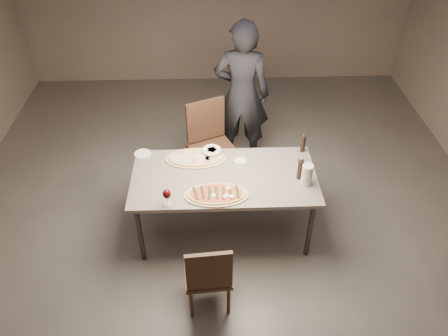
{
  "coord_description": "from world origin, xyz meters",
  "views": [
    {
      "loc": [
        -0.12,
        -3.25,
        3.47
      ],
      "look_at": [
        0.0,
        0.0,
        0.85
      ],
      "focal_mm": 35.0,
      "sensor_mm": 36.0,
      "label": 1
    }
  ],
  "objects_px": {
    "diner": "(242,95)",
    "dining_table": "(224,180)",
    "zucchini_pizza": "(217,194)",
    "chair_far": "(210,140)",
    "ham_pizza": "(196,158)",
    "pepper_mill_left": "(300,169)",
    "bread_basket": "(212,151)",
    "carafe": "(307,175)",
    "chair_near": "(208,274)"
  },
  "relations": [
    {
      "from": "zucchini_pizza",
      "to": "chair_far",
      "type": "bearing_deg",
      "value": 107.17
    },
    {
      "from": "dining_table",
      "to": "bread_basket",
      "type": "height_order",
      "value": "bread_basket"
    },
    {
      "from": "zucchini_pizza",
      "to": "carafe",
      "type": "relative_size",
      "value": 2.77
    },
    {
      "from": "dining_table",
      "to": "carafe",
      "type": "xyz_separation_m",
      "value": [
        0.77,
        -0.14,
        0.17
      ]
    },
    {
      "from": "pepper_mill_left",
      "to": "zucchini_pizza",
      "type": "bearing_deg",
      "value": -164.36
    },
    {
      "from": "ham_pizza",
      "to": "zucchini_pizza",
      "type": "bearing_deg",
      "value": -81.98
    },
    {
      "from": "dining_table",
      "to": "pepper_mill_left",
      "type": "bearing_deg",
      "value": -4.42
    },
    {
      "from": "dining_table",
      "to": "pepper_mill_left",
      "type": "height_order",
      "value": "pepper_mill_left"
    },
    {
      "from": "ham_pizza",
      "to": "bread_basket",
      "type": "distance_m",
      "value": 0.18
    },
    {
      "from": "carafe",
      "to": "diner",
      "type": "xyz_separation_m",
      "value": [
        -0.52,
        1.45,
        0.05
      ]
    },
    {
      "from": "dining_table",
      "to": "chair_far",
      "type": "xyz_separation_m",
      "value": [
        -0.13,
        0.87,
        -0.12
      ]
    },
    {
      "from": "chair_near",
      "to": "dining_table",
      "type": "bearing_deg",
      "value": 75.48
    },
    {
      "from": "zucchini_pizza",
      "to": "dining_table",
      "type": "bearing_deg",
      "value": 89.2
    },
    {
      "from": "zucchini_pizza",
      "to": "pepper_mill_left",
      "type": "distance_m",
      "value": 0.84
    },
    {
      "from": "zucchini_pizza",
      "to": "chair_near",
      "type": "height_order",
      "value": "chair_near"
    },
    {
      "from": "dining_table",
      "to": "diner",
      "type": "bearing_deg",
      "value": 78.81
    },
    {
      "from": "dining_table",
      "to": "zucchini_pizza",
      "type": "bearing_deg",
      "value": -105.44
    },
    {
      "from": "ham_pizza",
      "to": "chair_far",
      "type": "distance_m",
      "value": 0.64
    },
    {
      "from": "zucchini_pizza",
      "to": "bread_basket",
      "type": "xyz_separation_m",
      "value": [
        -0.04,
        0.63,
        0.03
      ]
    },
    {
      "from": "chair_near",
      "to": "pepper_mill_left",
      "type": "bearing_deg",
      "value": 40.4
    },
    {
      "from": "zucchini_pizza",
      "to": "chair_far",
      "type": "relative_size",
      "value": 0.59
    },
    {
      "from": "dining_table",
      "to": "diner",
      "type": "relative_size",
      "value": 0.99
    },
    {
      "from": "zucchini_pizza",
      "to": "bread_basket",
      "type": "bearing_deg",
      "value": 107.84
    },
    {
      "from": "dining_table",
      "to": "carafe",
      "type": "height_order",
      "value": "carafe"
    },
    {
      "from": "bread_basket",
      "to": "diner",
      "type": "distance_m",
      "value": 1.03
    },
    {
      "from": "carafe",
      "to": "ham_pizza",
      "type": "bearing_deg",
      "value": 158.2
    },
    {
      "from": "zucchini_pizza",
      "to": "pepper_mill_left",
      "type": "height_order",
      "value": "pepper_mill_left"
    },
    {
      "from": "dining_table",
      "to": "chair_near",
      "type": "relative_size",
      "value": 2.14
    },
    {
      "from": "bread_basket",
      "to": "chair_near",
      "type": "relative_size",
      "value": 0.24
    },
    {
      "from": "ham_pizza",
      "to": "chair_far",
      "type": "relative_size",
      "value": 0.61
    },
    {
      "from": "pepper_mill_left",
      "to": "chair_near",
      "type": "distance_m",
      "value": 1.32
    },
    {
      "from": "ham_pizza",
      "to": "chair_far",
      "type": "xyz_separation_m",
      "value": [
        0.15,
        0.59,
        -0.19
      ]
    },
    {
      "from": "zucchini_pizza",
      "to": "diner",
      "type": "distance_m",
      "value": 1.63
    },
    {
      "from": "ham_pizza",
      "to": "diner",
      "type": "relative_size",
      "value": 0.34
    },
    {
      "from": "dining_table",
      "to": "zucchini_pizza",
      "type": "relative_size",
      "value": 3.0
    },
    {
      "from": "chair_far",
      "to": "zucchini_pizza",
      "type": "bearing_deg",
      "value": 69.11
    },
    {
      "from": "ham_pizza",
      "to": "dining_table",
      "type": "bearing_deg",
      "value": -56.86
    },
    {
      "from": "bread_basket",
      "to": "chair_near",
      "type": "bearing_deg",
      "value": -92.34
    },
    {
      "from": "dining_table",
      "to": "carafe",
      "type": "bearing_deg",
      "value": -10.3
    },
    {
      "from": "diner",
      "to": "dining_table",
      "type": "bearing_deg",
      "value": 86.89
    },
    {
      "from": "zucchini_pizza",
      "to": "pepper_mill_left",
      "type": "xyz_separation_m",
      "value": [
        0.8,
        0.22,
        0.09
      ]
    },
    {
      "from": "pepper_mill_left",
      "to": "chair_near",
      "type": "xyz_separation_m",
      "value": [
        -0.89,
        -0.89,
        -0.39
      ]
    },
    {
      "from": "chair_near",
      "to": "chair_far",
      "type": "xyz_separation_m",
      "value": [
        0.04,
        1.82,
        0.1
      ]
    },
    {
      "from": "bread_basket",
      "to": "chair_far",
      "type": "relative_size",
      "value": 0.2
    },
    {
      "from": "ham_pizza",
      "to": "bread_basket",
      "type": "bearing_deg",
      "value": 11.16
    },
    {
      "from": "dining_table",
      "to": "chair_far",
      "type": "relative_size",
      "value": 1.76
    },
    {
      "from": "zucchini_pizza",
      "to": "carafe",
      "type": "bearing_deg",
      "value": 23.98
    },
    {
      "from": "carafe",
      "to": "chair_near",
      "type": "height_order",
      "value": "carafe"
    },
    {
      "from": "zucchini_pizza",
      "to": "chair_near",
      "type": "relative_size",
      "value": 0.71
    },
    {
      "from": "ham_pizza",
      "to": "pepper_mill_left",
      "type": "xyz_separation_m",
      "value": [
        1.0,
        -0.34,
        0.1
      ]
    }
  ]
}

